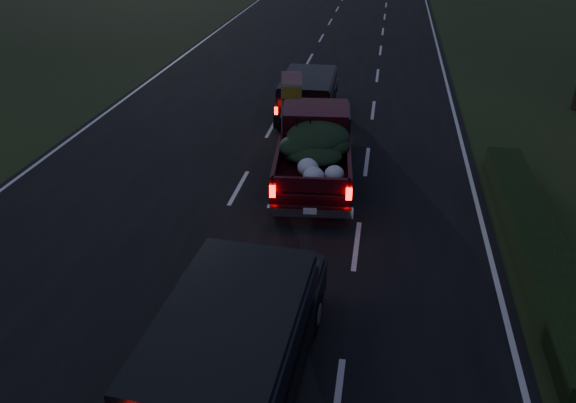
% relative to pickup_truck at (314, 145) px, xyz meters
% --- Properties ---
extents(ground, '(120.00, 120.00, 0.00)m').
position_rel_pickup_truck_xyz_m(ground, '(-2.07, -6.05, -1.08)').
color(ground, black).
rests_on(ground, ground).
extents(road_asphalt, '(14.00, 120.00, 0.02)m').
position_rel_pickup_truck_xyz_m(road_asphalt, '(-2.07, -6.05, -1.07)').
color(road_asphalt, black).
rests_on(road_asphalt, ground).
extents(hedge_row, '(1.00, 10.00, 0.60)m').
position_rel_pickup_truck_xyz_m(hedge_row, '(5.73, -3.05, -0.78)').
color(hedge_row, black).
rests_on(hedge_row, ground).
extents(pickup_truck, '(2.64, 5.70, 2.89)m').
position_rel_pickup_truck_xyz_m(pickup_truck, '(0.00, 0.00, 0.00)').
color(pickup_truck, '#38070F').
rests_on(pickup_truck, ground).
extents(lead_suv, '(2.04, 4.67, 1.33)m').
position_rel_pickup_truck_xyz_m(lead_suv, '(-0.93, 5.25, -0.08)').
color(lead_suv, black).
rests_on(lead_suv, ground).
extents(rear_suv, '(2.53, 5.41, 1.53)m').
position_rel_pickup_truck_xyz_m(rear_suv, '(-0.21, -8.53, 0.07)').
color(rear_suv, black).
rests_on(rear_suv, ground).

